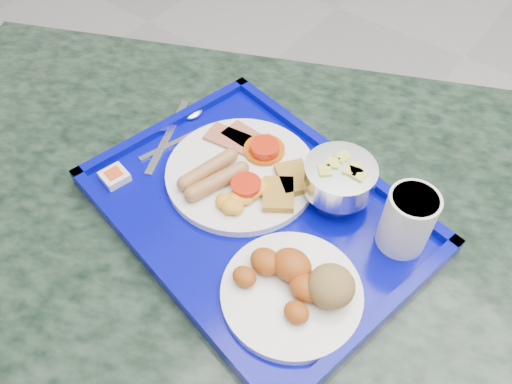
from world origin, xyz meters
TOP-DOWN VIEW (x-y plane):
  - table at (-0.57, -0.41)m, footprint 1.42×1.22m
  - tray at (-0.53, -0.38)m, footprint 0.54×0.44m
  - main_plate at (-0.58, -0.35)m, footprint 0.23×0.23m
  - bread_plate at (-0.40, -0.46)m, footprint 0.18×0.18m
  - fruit_bowl at (-0.45, -0.29)m, footprint 0.10×0.10m
  - juice_cup at (-0.34, -0.30)m, footprint 0.07×0.07m
  - spoon at (-0.74, -0.30)m, footprint 0.06×0.16m
  - knife at (-0.74, -0.35)m, footprint 0.08×0.17m
  - jam_packet at (-0.74, -0.47)m, footprint 0.05×0.05m

SIDE VIEW (x-z plane):
  - table at x=-0.57m, z-range 0.18..0.93m
  - tray at x=-0.53m, z-range 0.74..0.77m
  - knife at x=-0.74m, z-range 0.76..0.77m
  - spoon at x=-0.74m, z-range 0.76..0.77m
  - jam_packet at x=-0.74m, z-range 0.76..0.78m
  - main_plate at x=-0.58m, z-range 0.76..0.79m
  - bread_plate at x=-0.40m, z-range 0.75..0.81m
  - fruit_bowl at x=-0.45m, z-range 0.77..0.84m
  - juice_cup at x=-0.34m, z-range 0.76..0.86m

